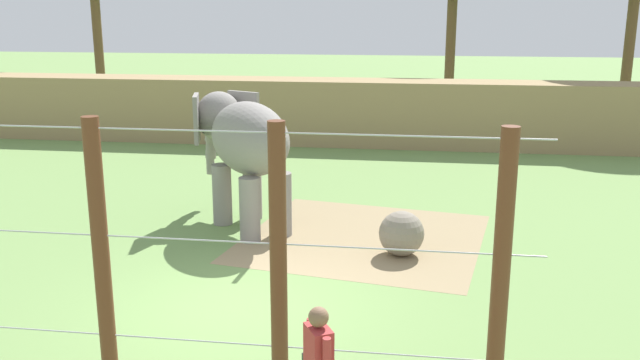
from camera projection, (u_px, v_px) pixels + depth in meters
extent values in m
plane|color=#6B8E4C|center=(243.00, 307.00, 11.11)|extent=(120.00, 120.00, 0.00)
cube|color=#937F5B|center=(364.00, 238.00, 14.44)|extent=(5.56, 5.49, 0.01)
cube|color=#997F56|center=(340.00, 112.00, 24.16)|extent=(36.00, 1.80, 2.26)
cylinder|color=gray|center=(222.00, 194.00, 15.22)|extent=(0.43, 0.43, 1.36)
cylinder|color=gray|center=(252.00, 190.00, 15.60)|extent=(0.43, 0.43, 1.36)
cylinder|color=gray|center=(250.00, 210.00, 14.07)|extent=(0.43, 0.43, 1.36)
cylinder|color=gray|center=(282.00, 204.00, 14.45)|extent=(0.43, 0.43, 1.36)
ellipsoid|color=gray|center=(250.00, 138.00, 14.50)|extent=(2.67, 2.81, 1.56)
ellipsoid|color=gray|center=(219.00, 116.00, 15.74)|extent=(1.44, 1.43, 1.12)
cube|color=gray|center=(197.00, 119.00, 15.36)|extent=(0.32, 0.87, 1.07)
cube|color=gray|center=(244.00, 114.00, 15.96)|extent=(0.83, 0.46, 1.07)
cylinder|color=gray|center=(212.00, 130.00, 16.19)|extent=(0.54, 0.56, 0.61)
cylinder|color=gray|center=(211.00, 147.00, 16.39)|extent=(0.42, 0.43, 0.57)
cylinder|color=gray|center=(210.00, 163.00, 16.55)|extent=(0.28, 0.28, 0.53)
cylinder|color=gray|center=(282.00, 155.00, 13.37)|extent=(0.26, 0.29, 0.78)
sphere|color=gray|center=(402.00, 233.00, 13.33)|extent=(0.89, 0.89, 0.89)
cylinder|color=brown|center=(101.00, 254.00, 8.56)|extent=(0.21, 0.21, 3.47)
cylinder|color=brown|center=(278.00, 263.00, 8.25)|extent=(0.21, 0.21, 3.47)
cylinder|color=brown|center=(501.00, 275.00, 7.89)|extent=(0.21, 0.21, 3.47)
cylinder|color=#B7B7BC|center=(195.00, 341.00, 8.67)|extent=(8.42, 0.02, 0.02)
cylinder|color=#B7B7BC|center=(190.00, 240.00, 8.34)|extent=(8.42, 0.02, 0.02)
cylinder|color=#B7B7BC|center=(185.00, 130.00, 8.00)|extent=(8.42, 0.02, 0.02)
cube|color=#B23333|center=(319.00, 351.00, 7.30)|extent=(0.37, 0.42, 0.56)
sphere|color=#846047|center=(319.00, 317.00, 7.20)|extent=(0.22, 0.22, 0.22)
cylinder|color=#B23333|center=(311.00, 341.00, 7.52)|extent=(0.12, 0.12, 0.54)
cube|color=black|center=(303.00, 360.00, 7.56)|extent=(0.05, 0.07, 0.14)
cylinder|color=brown|center=(629.00, 45.00, 29.01)|extent=(0.44, 0.44, 6.29)
cylinder|color=brown|center=(450.00, 51.00, 30.86)|extent=(0.44, 0.44, 5.63)
cylinder|color=brown|center=(98.00, 46.00, 32.95)|extent=(0.44, 0.44, 5.82)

